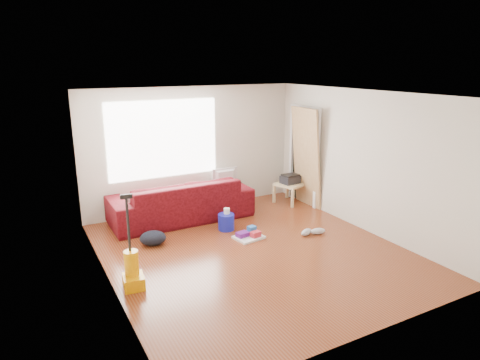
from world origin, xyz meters
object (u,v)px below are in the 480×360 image
tv_stand (226,195)px  side_table (290,186)px  vacuum (132,271)px  bucket (226,229)px  cleaning_tray (249,235)px  sofa (182,219)px  backpack (153,245)px

tv_stand → side_table: tv_stand is taller
tv_stand → vacuum: bearing=-126.5°
tv_stand → bucket: bearing=-105.8°
tv_stand → cleaning_tray: size_ratio=1.46×
sofa → backpack: sofa is taller
vacuum → side_table: bearing=33.6°
cleaning_tray → backpack: bearing=161.8°
bucket → vacuum: 2.40m
tv_stand → side_table: bearing=-6.8°
cleaning_tray → vacuum: (-2.21, -0.71, 0.19)m
tv_stand → vacuum: vacuum is taller
tv_stand → bucket: 1.33m
sofa → side_table: bearing=176.4°
cleaning_tray → backpack: (-1.55, 0.51, -0.05)m
sofa → side_table: size_ratio=3.94×
sofa → cleaning_tray: 1.59m
sofa → tv_stand: bearing=-166.2°
cleaning_tray → vacuum: bearing=-162.1°
vacuum → bucket: bearing=38.4°
backpack → tv_stand: bearing=47.7°
tv_stand → backpack: tv_stand is taller
sofa → side_table: (2.43, -0.16, 0.37)m
backpack → side_table: bearing=29.5°
tv_stand → vacuum: size_ratio=0.59×
backpack → cleaning_tray: bearing=-1.7°
sofa → bucket: size_ratio=9.12×
cleaning_tray → vacuum: 2.33m
backpack → vacuum: 1.41m
bucket → vacuum: size_ratio=0.23×
side_table → cleaning_tray: side_table is taller
sofa → backpack: size_ratio=6.15×
bucket → tv_stand: bearing=63.3°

